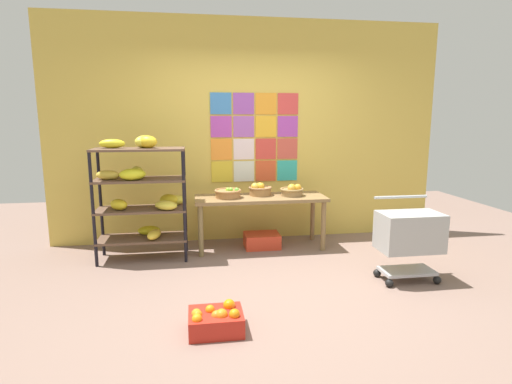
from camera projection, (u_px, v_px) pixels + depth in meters
name	position (u px, v px, depth m)	size (l,w,h in m)	color
ground	(274.00, 289.00, 3.94)	(9.44, 9.44, 0.00)	#7E6458
back_wall_with_art	(249.00, 132.00, 5.38)	(5.16, 0.07, 2.88)	gold
banana_shelf_unit	(143.00, 189.00, 4.65)	(1.03, 0.53, 1.43)	black
display_table	(260.00, 203.00, 5.09)	(1.62, 0.58, 0.66)	olive
fruit_basket_back_left	(260.00, 190.00, 5.15)	(0.29, 0.29, 0.16)	olive
fruit_basket_left	(292.00, 191.00, 5.12)	(0.30, 0.30, 0.15)	#957348
fruit_basket_right	(228.00, 193.00, 4.99)	(0.33, 0.33, 0.13)	#A06E3F
produce_crate_under_table	(262.00, 240.00, 5.19)	(0.44, 0.33, 0.18)	red
orange_crate_foreground	(216.00, 320.00, 3.14)	(0.42, 0.33, 0.22)	red
shopping_cart	(409.00, 234.00, 4.06)	(0.61, 0.41, 0.84)	black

